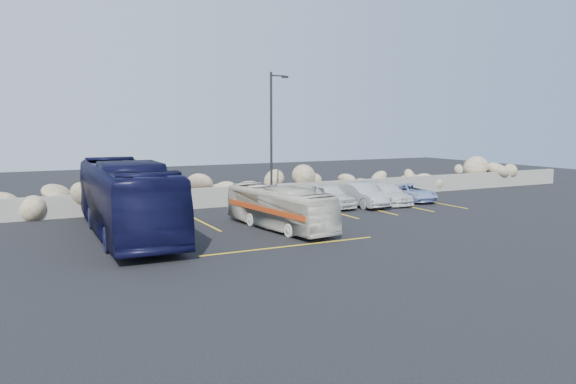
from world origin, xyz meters
name	(u,v)px	position (x,y,z in m)	size (l,w,h in m)	color
ground	(314,245)	(0.00, 0.00, 0.00)	(90.00, 90.00, 0.00)	black
seawall	(217,197)	(0.00, 12.00, 0.60)	(60.00, 0.40, 1.20)	gray
riprap_pile	(210,184)	(0.00, 13.20, 1.30)	(54.00, 2.80, 2.60)	#9E8667
parking_lines	(338,217)	(4.64, 5.57, 0.01)	(18.16, 9.36, 0.01)	yellow
lamppost	(272,137)	(2.56, 9.50, 4.30)	(1.14, 0.18, 8.00)	#282624
vintage_bus	(279,208)	(0.25, 3.84, 1.03)	(1.73, 7.39, 2.06)	silver
tour_coach	(126,198)	(-6.61, 5.58, 1.70)	(2.86, 12.24, 3.41)	black
car_a	(329,196)	(5.97, 8.74, 0.72)	(1.69, 4.20, 1.43)	silver
car_b	(361,195)	(7.96, 8.20, 0.71)	(1.49, 4.28, 1.41)	#AEAFB3
car_c	(386,194)	(10.01, 8.45, 0.64)	(1.80, 4.42, 1.28)	silver
car_d	(411,193)	(12.23, 8.69, 0.56)	(1.85, 4.02, 1.12)	#96A7D4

